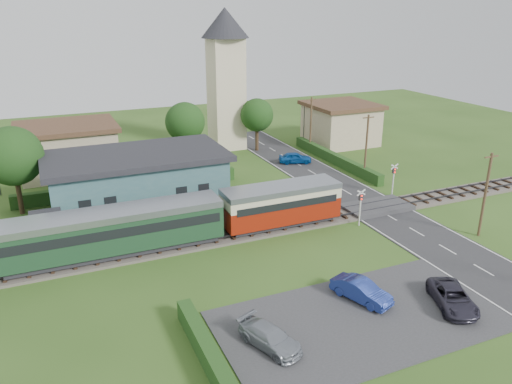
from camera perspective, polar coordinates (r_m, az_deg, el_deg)
name	(u,v)px	position (r m, az deg, el deg)	size (l,w,h in m)	color
ground	(290,236)	(40.84, 3.91, -5.09)	(120.00, 120.00, 0.00)	#2D4C19
railway_track	(279,226)	(42.41, 2.67, -3.90)	(76.00, 3.20, 0.49)	#4C443D
road	(390,217)	(45.96, 15.08, -2.76)	(6.00, 70.00, 0.05)	#28282B
car_park	(360,319)	(31.26, 11.78, -14.07)	(17.00, 9.00, 0.08)	#333335
crossing_deck	(377,207)	(47.32, 13.62, -1.68)	(6.20, 3.40, 0.45)	#333335
platform	(154,230)	(42.21, -11.61, -4.27)	(30.00, 3.00, 0.45)	gray
equipment_hut	(47,229)	(40.98, -22.75, -3.95)	(2.30, 2.30, 2.55)	beige
station_building	(138,181)	(46.64, -13.38, 1.25)	(16.00, 9.00, 5.30)	#436C6C
train	(69,238)	(37.87, -20.63, -4.92)	(43.20, 2.90, 3.40)	#232328
church_tower	(226,69)	(65.00, -3.48, 13.85)	(6.00, 6.00, 17.60)	beige
house_west	(68,148)	(59.52, -20.70, 4.69)	(10.80, 8.80, 5.50)	tan
house_east	(341,123)	(69.36, 9.65, 7.78)	(8.80, 8.80, 5.50)	tan
hedge_carpark	(208,353)	(27.38, -5.55, -17.85)	(0.80, 9.00, 1.20)	#193814
hedge_roadside	(335,159)	(60.33, 8.98, 3.79)	(0.80, 18.00, 1.20)	#193814
hedge_station	(131,187)	(51.51, -14.15, 0.59)	(22.00, 0.80, 1.30)	#193814
tree_a	(13,156)	(48.26, -26.06, 3.69)	(5.20, 5.20, 8.00)	#332316
tree_b	(185,122)	(59.02, -8.11, 7.90)	(4.60, 4.60, 7.34)	#332316
tree_c	(257,115)	(64.22, 0.11, 8.77)	(4.20, 4.20, 6.78)	#332316
utility_pole_b	(485,194)	(43.47, 24.73, -0.21)	(1.40, 0.22, 7.00)	#473321
utility_pole_c	(366,146)	(54.76, 12.49, 5.16)	(1.40, 0.22, 7.00)	#473321
utility_pole_d	(311,124)	(64.55, 6.29, 7.78)	(1.40, 0.22, 7.00)	#473321
crossing_signal_near	(361,202)	(42.81, 11.86, -1.15)	(0.84, 0.28, 3.28)	silver
crossing_signal_far	(394,175)	(50.58, 15.47, 1.89)	(0.84, 0.28, 3.28)	silver
streetlamp_east	(304,119)	(69.79, 5.53, 8.26)	(0.30, 0.30, 5.15)	#3F3F47
car_on_road	(295,158)	(59.75, 4.50, 3.93)	(1.56, 3.88, 1.32)	#0D4B9A
car_park_blue	(361,290)	(32.71, 11.93, -10.95)	(1.40, 4.02, 1.33)	navy
car_park_silver	(270,337)	(28.22, 1.59, -16.26)	(1.63, 4.00, 1.16)	gray
car_park_dark	(453,298)	(33.68, 21.56, -11.16)	(2.04, 4.43, 1.23)	#2A2836
pedestrian_near	(218,209)	(42.95, -4.34, -1.97)	(0.58, 0.38, 1.60)	gray
pedestrian_far	(81,230)	(41.24, -19.39, -4.14)	(0.75, 0.58, 1.54)	gray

